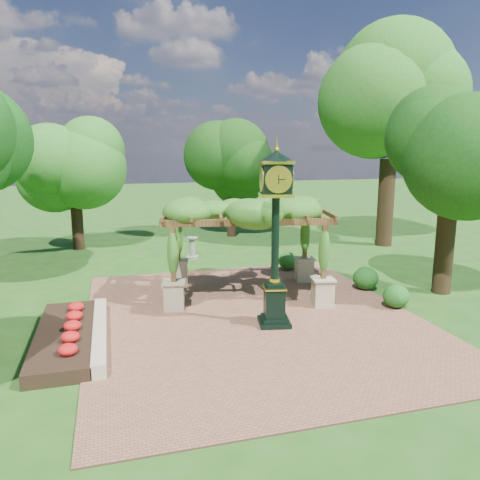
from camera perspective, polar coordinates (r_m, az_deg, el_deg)
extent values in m
plane|color=#1E4714|center=(14.00, 2.82, -10.80)|extent=(120.00, 120.00, 0.00)
cube|color=brown|center=(14.87, 1.59, -9.35)|extent=(10.00, 12.00, 0.04)
cube|color=#C6B793|center=(13.76, -16.71, -10.78)|extent=(0.35, 5.00, 0.40)
cube|color=red|center=(13.82, -20.51, -11.01)|extent=(1.50, 5.00, 0.36)
cube|color=black|center=(14.25, 4.17, -9.94)|extent=(1.07, 1.07, 0.14)
cube|color=black|center=(14.04, 4.20, -7.59)|extent=(0.67, 0.67, 1.03)
cube|color=yellow|center=(13.90, 4.23, -5.80)|extent=(0.75, 0.75, 0.05)
cylinder|color=black|center=(13.54, 4.32, 0.22)|extent=(0.27, 0.27, 2.63)
cube|color=black|center=(13.33, 4.43, 7.48)|extent=(0.93, 0.93, 0.80)
cylinder|color=beige|center=(12.92, 4.73, 7.36)|extent=(0.68, 0.16, 0.69)
cone|color=black|center=(13.30, 4.47, 10.18)|extent=(1.20, 1.20, 0.29)
sphere|color=yellow|center=(13.30, 4.48, 10.92)|extent=(0.16, 0.16, 0.16)
cube|color=tan|center=(15.51, -8.03, -6.78)|extent=(0.76, 0.76, 0.89)
cube|color=brown|center=(15.14, -8.18, -1.70)|extent=(0.19, 0.19, 1.83)
cube|color=tan|center=(15.96, 10.05, -6.32)|extent=(0.76, 0.76, 0.89)
cube|color=brown|center=(15.60, 10.23, -1.39)|extent=(0.19, 0.19, 1.83)
cube|color=tan|center=(18.35, -7.46, -3.94)|extent=(0.76, 0.76, 0.89)
cube|color=brown|center=(18.04, -7.58, 0.38)|extent=(0.19, 0.19, 1.83)
cube|color=tan|center=(18.73, 7.82, -3.64)|extent=(0.76, 0.76, 0.89)
cube|color=brown|center=(18.42, 7.94, 0.59)|extent=(0.19, 0.19, 1.83)
cube|color=brown|center=(14.99, 1.18, 2.14)|extent=(5.64, 1.26, 0.22)
cube|color=brown|center=(17.91, 0.27, 3.61)|extent=(5.64, 1.26, 0.22)
ellipsoid|color=#2E621C|center=(16.41, 0.68, 3.86)|extent=(6.31, 4.61, 0.99)
cube|color=gray|center=(22.80, -5.81, -2.05)|extent=(0.73, 0.73, 0.10)
cylinder|color=gray|center=(22.70, -5.83, -0.92)|extent=(0.37, 0.37, 0.92)
cylinder|color=gray|center=(22.61, -5.86, 0.28)|extent=(0.69, 0.69, 0.05)
ellipsoid|color=#1B5518|center=(16.38, 18.49, -6.50)|extent=(1.09, 1.09, 0.77)
ellipsoid|color=#194F16|center=(18.12, 15.07, -4.51)|extent=(1.21, 1.21, 0.84)
ellipsoid|color=#25671D|center=(20.40, 5.91, -2.56)|extent=(0.91, 0.91, 0.76)
cylinder|color=#2F1F12|center=(25.90, -19.20, 1.84)|extent=(0.60, 0.60, 2.66)
ellipsoid|color=#25601B|center=(25.61, -19.70, 9.43)|extent=(4.05, 4.05, 4.19)
cylinder|color=#332014|center=(28.16, -1.03, 2.90)|extent=(0.57, 0.57, 2.40)
ellipsoid|color=#143A0E|center=(27.89, -1.06, 9.22)|extent=(3.83, 3.83, 3.80)
cylinder|color=#322213|center=(26.51, 17.34, 4.36)|extent=(0.87, 0.87, 4.67)
ellipsoid|color=#275E1B|center=(26.54, 18.12, 17.37)|extent=(6.01, 6.01, 7.38)
cylinder|color=#372516|center=(18.50, 23.62, -1.36)|extent=(0.66, 0.66, 3.05)
ellipsoid|color=#143E0F|center=(18.13, 24.59, 10.86)|extent=(4.06, 4.06, 4.81)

